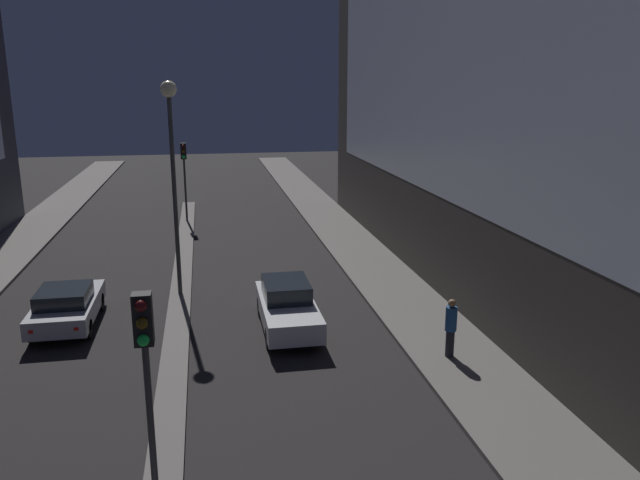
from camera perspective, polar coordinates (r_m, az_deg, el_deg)
median_strip at (r=25.72m, az=-12.55°, el=-3.93°), size 0.80×35.01×0.12m
traffic_light_near at (r=11.04m, az=-15.63°, el=-10.60°), size 0.32×0.42×4.47m
traffic_light_mid at (r=36.40m, az=-12.32°, el=6.79°), size 0.32×0.42×4.47m
street_lamp at (r=23.27m, az=-13.41°, el=8.62°), size 0.58×0.58×7.87m
car_left_lane at (r=22.48m, az=-22.15°, el=-5.58°), size 1.87×4.13×1.39m
car_right_lane at (r=20.67m, az=-3.01°, el=-6.02°), size 1.73×4.52×1.56m
pedestrian_on_right_sidewalk at (r=18.65m, az=11.87°, el=-7.71°), size 0.34×0.34×1.76m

